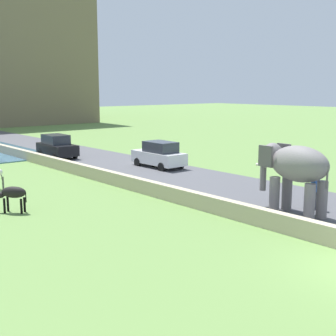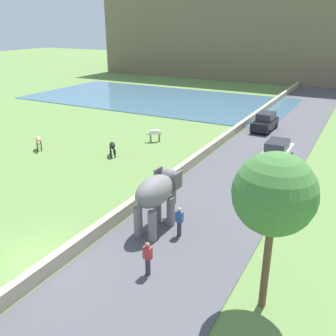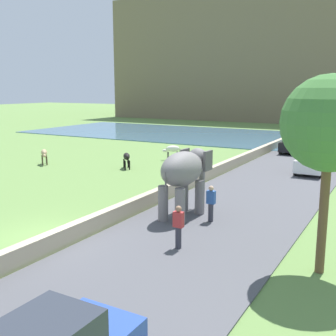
{
  "view_description": "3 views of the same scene",
  "coord_description": "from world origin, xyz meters",
  "px_view_note": "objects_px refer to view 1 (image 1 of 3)",
  "views": [
    {
      "loc": [
        -12.74,
        -5.81,
        5.3
      ],
      "look_at": [
        0.05,
        9.15,
        1.87
      ],
      "focal_mm": 48.97,
      "sensor_mm": 36.0,
      "label": 1
    },
    {
      "loc": [
        11.96,
        -9.64,
        10.05
      ],
      "look_at": [
        1.43,
        9.9,
        1.32
      ],
      "focal_mm": 39.89,
      "sensor_mm": 36.0,
      "label": 2
    },
    {
      "loc": [
        11.61,
        -11.03,
        5.7
      ],
      "look_at": [
        1.25,
        7.41,
        1.63
      ],
      "focal_mm": 44.73,
      "sensor_mm": 36.0,
      "label": 3
    }
  ],
  "objects_px": {
    "elephant": "(295,168)",
    "cow_black": "(13,194)",
    "car_white": "(159,155)",
    "car_black": "(57,146)",
    "person_beside_elephant": "(315,191)"
  },
  "relations": [
    {
      "from": "elephant",
      "to": "cow_black",
      "type": "distance_m",
      "value": 12.02
    },
    {
      "from": "elephant",
      "to": "car_white",
      "type": "distance_m",
      "value": 13.12
    },
    {
      "from": "car_black",
      "to": "cow_black",
      "type": "xyz_separation_m",
      "value": [
        -8.78,
        -13.13,
        -0.06
      ]
    },
    {
      "from": "person_beside_elephant",
      "to": "car_black",
      "type": "distance_m",
      "value": 21.46
    },
    {
      "from": "person_beside_elephant",
      "to": "car_white",
      "type": "bearing_deg",
      "value": 82.1
    },
    {
      "from": "person_beside_elephant",
      "to": "car_white",
      "type": "relative_size",
      "value": 0.41
    },
    {
      "from": "car_white",
      "to": "person_beside_elephant",
      "type": "bearing_deg",
      "value": -97.9
    },
    {
      "from": "car_white",
      "to": "cow_black",
      "type": "bearing_deg",
      "value": -158.98
    },
    {
      "from": "elephant",
      "to": "cow_black",
      "type": "relative_size",
      "value": 2.77
    },
    {
      "from": "person_beside_elephant",
      "to": "car_black",
      "type": "relative_size",
      "value": 0.4
    },
    {
      "from": "elephant",
      "to": "car_white",
      "type": "height_order",
      "value": "elephant"
    },
    {
      "from": "person_beside_elephant",
      "to": "cow_black",
      "type": "height_order",
      "value": "person_beside_elephant"
    },
    {
      "from": "elephant",
      "to": "cow_black",
      "type": "bearing_deg",
      "value": 137.31
    },
    {
      "from": "person_beside_elephant",
      "to": "cow_black",
      "type": "xyz_separation_m",
      "value": [
        -10.14,
        8.28,
        -0.04
      ]
    },
    {
      "from": "elephant",
      "to": "car_white",
      "type": "relative_size",
      "value": 0.87
    }
  ]
}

